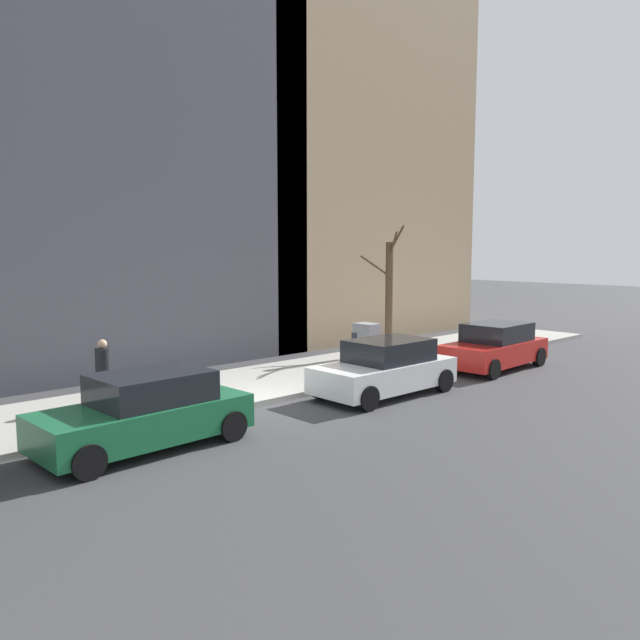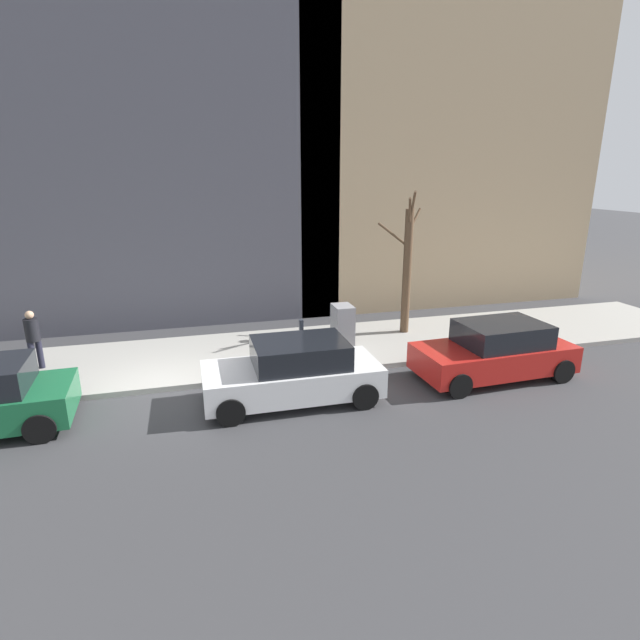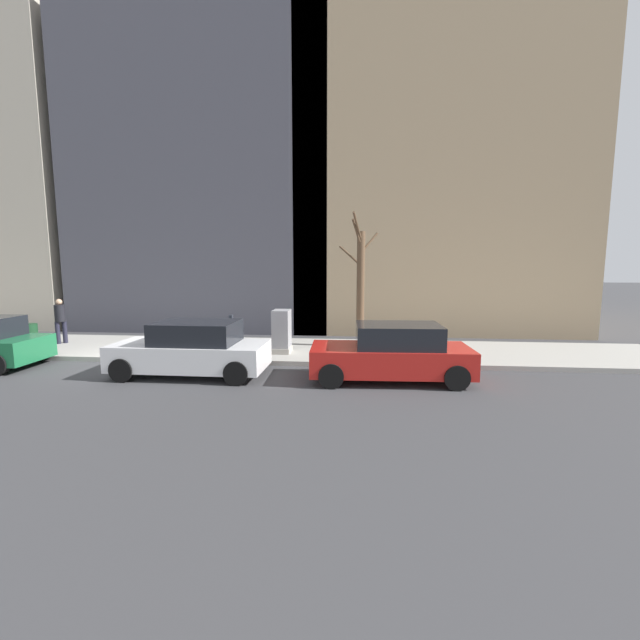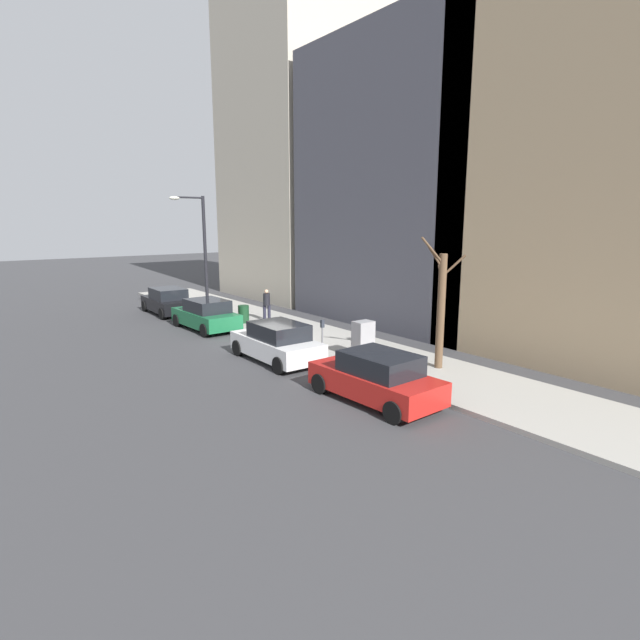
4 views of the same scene
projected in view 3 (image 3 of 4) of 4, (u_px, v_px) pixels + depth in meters
ground_plane at (115, 362)px, 13.56m from camera, size 120.00×120.00×0.00m
sidewalk at (146, 348)px, 15.53m from camera, size 4.00×36.00×0.15m
parked_car_red at (392, 353)px, 11.40m from camera, size 2.06×4.27×1.52m
parked_car_white at (192, 349)px, 11.90m from camera, size 1.94×4.21×1.52m
parking_meter at (231, 331)px, 13.54m from camera, size 0.14×0.10×1.35m
utility_box at (282, 332)px, 14.26m from camera, size 0.83×0.61×1.43m
bare_tree at (360, 286)px, 15.10m from camera, size 1.64×1.40×4.66m
trash_bin at (29, 337)px, 14.71m from camera, size 0.56×0.56×0.90m
pedestrian_near_meter at (60, 318)px, 15.83m from camera, size 0.36×0.36×1.66m
office_tower_left at (426, 137)px, 22.84m from camera, size 12.53×12.53×19.56m
office_block_center at (229, 189)px, 23.90m from camera, size 11.95×11.95×14.48m
office_tower_right at (18, 108)px, 23.29m from camera, size 9.74×9.74×22.97m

